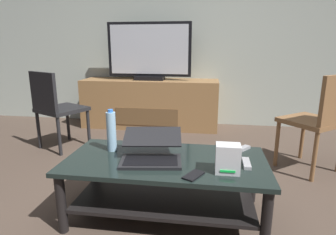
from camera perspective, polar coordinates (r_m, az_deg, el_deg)
The scene contains 13 objects.
ground_plane at distance 2.05m, azimuth -3.40°, elevation -18.87°, with size 7.68×7.68×0.00m, color #4C3D33.
back_wall at distance 4.20m, azimuth 3.62°, elevation 17.99°, with size 6.40×0.12×2.80m, color #A8B2A8.
coffee_table at distance 1.92m, azimuth -0.48°, elevation -11.71°, with size 1.29×0.63×0.41m.
media_cabinet at distance 4.02m, azimuth -3.55°, elevation 2.84°, with size 1.87×0.53×0.66m.
television at distance 3.92m, azimuth -3.77°, elevation 12.86°, with size 1.13×0.20×0.76m.
dining_chair at distance 2.82m, azimuth 28.14°, elevation 0.01°, with size 0.62×0.62×0.89m.
side_chair at distance 3.31m, azimuth -21.61°, elevation 2.18°, with size 0.59×0.59×0.86m.
laptop at distance 1.84m, azimuth -3.35°, elevation -6.69°, with size 0.43×0.42×0.16m.
router_box at distance 1.68m, azimuth 11.86°, elevation -8.05°, with size 0.14×0.11×0.17m.
water_bottle_near at distance 2.00m, azimuth -11.26°, elevation -2.69°, with size 0.07×0.07×0.29m.
cell_phone at distance 1.64m, azimuth 5.14°, elevation -11.45°, with size 0.07×0.14×0.01m, color black.
tv_remote at distance 2.07m, azimuth 14.50°, elevation -6.14°, with size 0.04×0.16×0.02m, color #99999E.
soundbar_remote at distance 1.84m, azimuth 15.40°, elevation -8.78°, with size 0.04×0.16×0.02m, color #99999E.
Camera 1 is at (0.37, -1.68, 1.12)m, focal length 30.48 mm.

